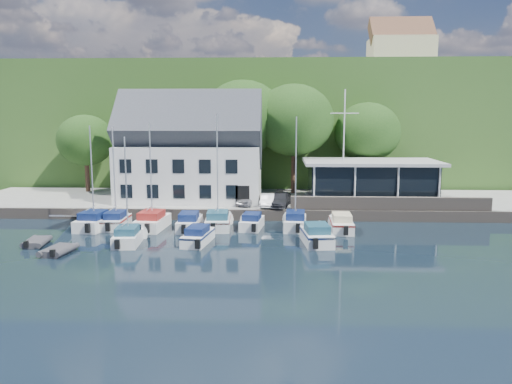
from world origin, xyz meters
TOP-DOWN VIEW (x-y plane):
  - ground at (0.00, 0.00)m, footprint 180.00×180.00m
  - quay at (0.00, 17.50)m, footprint 60.00×13.00m
  - quay_face at (0.00, 11.00)m, footprint 60.00×0.30m
  - hillside at (0.00, 62.00)m, footprint 160.00×75.00m
  - field_patch at (8.00, 70.00)m, footprint 50.00×30.00m
  - farmhouse at (22.00, 52.00)m, footprint 10.40×7.00m
  - harbor_building at (-7.00, 16.50)m, footprint 14.40×8.20m
  - club_pavilion at (11.00, 16.00)m, footprint 13.20×7.20m
  - seawall at (12.00, 11.40)m, footprint 18.00×0.50m
  - gangway at (-16.50, 9.00)m, footprint 1.20×6.00m
  - car_silver at (-1.01, 13.40)m, footprint 2.49×3.85m
  - car_white at (0.86, 12.77)m, footprint 1.48×3.65m
  - car_dgrey at (2.03, 12.95)m, footprint 2.71×4.76m
  - car_blue at (5.81, 13.46)m, footprint 2.22×4.02m
  - flagpole at (7.89, 13.06)m, footprint 2.61×0.20m
  - tree_0 at (-19.58, 21.25)m, footprint 6.29×6.29m
  - tree_1 at (-11.15, 21.59)m, footprint 6.63×6.63m
  - tree_2 at (-2.01, 21.68)m, footprint 9.04×9.04m
  - tree_3 at (3.53, 21.21)m, footprint 8.71×8.71m
  - tree_4 at (11.65, 22.20)m, footprint 7.27×7.27m
  - boat_r1_0 at (-13.69, 7.02)m, footprint 2.89×6.00m
  - boat_r1_1 at (-11.99, 7.56)m, footprint 1.95×5.41m
  - boat_r1_2 at (-8.82, 7.38)m, footprint 2.72×6.52m
  - boat_r1_3 at (-5.62, 7.14)m, footprint 2.10×5.99m
  - boat_r1_4 at (-3.27, 7.64)m, footprint 2.59×5.91m
  - boat_r1_5 at (-0.39, 7.74)m, footprint 2.42×5.25m
  - boat_r1_6 at (3.27, 7.80)m, footprint 2.33×5.96m
  - boat_r1_7 at (7.08, 7.21)m, footprint 2.10×6.03m
  - boat_r2_1 at (-9.38, 2.31)m, footprint 2.35×5.63m
  - boat_r2_2 at (-4.20, 2.72)m, footprint 2.55×5.94m
  - boat_r2_4 at (4.70, 2.95)m, footprint 2.77×5.98m
  - dinghy_0 at (-16.07, 1.66)m, footprint 1.94×2.89m
  - dinghy_1 at (-13.45, -0.56)m, footprint 2.08×3.04m

SIDE VIEW (x-z plane):
  - ground at x=0.00m, z-range 0.00..0.00m
  - gangway at x=-16.50m, z-range -0.70..0.70m
  - dinghy_0 at x=-16.07m, z-range 0.00..0.64m
  - dinghy_1 at x=-13.45m, z-range 0.00..0.66m
  - quay at x=0.00m, z-range 0.00..1.00m
  - quay_face at x=0.00m, z-range 0.00..1.00m
  - boat_r2_2 at x=-4.20m, z-range 0.00..1.36m
  - boat_r1_5 at x=-0.39m, z-range 0.00..1.38m
  - boat_r1_7 at x=7.08m, z-range 0.00..1.50m
  - boat_r1_3 at x=-5.62m, z-range 0.00..1.52m
  - boat_r2_4 at x=4.70m, z-range 0.00..1.56m
  - car_white at x=0.86m, z-range 1.00..2.18m
  - seawall at x=12.00m, z-range 1.00..2.20m
  - car_silver at x=-1.01m, z-range 1.00..2.22m
  - car_blue at x=5.81m, z-range 1.00..2.30m
  - car_dgrey at x=2.03m, z-range 1.00..2.30m
  - club_pavilion at x=11.00m, z-range 1.00..5.10m
  - boat_r2_1 at x=-9.38m, z-range 0.00..8.42m
  - boat_r1_1 at x=-11.99m, z-range 0.00..9.00m
  - boat_r1_4 at x=-3.27m, z-range 0.00..9.39m
  - boat_r1_6 at x=3.27m, z-range 0.00..9.42m
  - boat_r1_2 at x=-8.82m, z-range 0.00..9.60m
  - boat_r1_0 at x=-13.69m, z-range 0.00..9.61m
  - tree_0 at x=-19.58m, z-range 1.00..9.59m
  - harbor_building at x=-7.00m, z-range 1.00..9.70m
  - tree_1 at x=-11.15m, z-range 1.00..10.06m
  - tree_4 at x=11.65m, z-range 1.00..10.93m
  - flagpole at x=7.89m, z-range 1.00..11.88m
  - tree_3 at x=3.53m, z-range 1.00..12.90m
  - tree_2 at x=-2.01m, z-range 1.00..13.36m
  - hillside at x=0.00m, z-range 0.00..16.00m
  - field_patch at x=8.00m, z-range 16.00..16.30m
  - farmhouse at x=22.00m, z-range 16.00..24.20m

